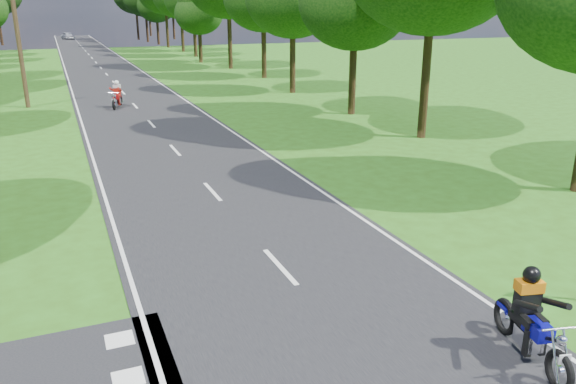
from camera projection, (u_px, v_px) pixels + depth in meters
name	position (u px, v px, depth m)	size (l,w,h in m)	color
ground	(316.00, 308.00, 11.27)	(160.00, 160.00, 0.00)	#285012
main_road	(101.00, 68.00, 55.17)	(7.00, 140.00, 0.02)	black
road_markings	(101.00, 70.00, 53.47)	(7.40, 140.00, 0.01)	silver
telegraph_pole	(18.00, 37.00, 32.41)	(1.20, 0.26, 8.00)	#382616
rider_near_blue	(534.00, 317.00, 9.36)	(0.66, 1.97, 1.64)	#0E0E9C
rider_far_red	(117.00, 94.00, 33.25)	(0.64, 1.91, 1.59)	#AC0D0F
distant_car	(68.00, 36.00, 102.59)	(1.49, 3.71, 1.26)	silver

